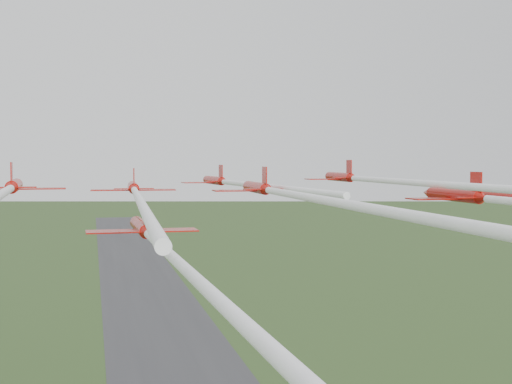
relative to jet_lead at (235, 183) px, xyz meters
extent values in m
cube|color=#353538|center=(4.87, 189.16, -53.80)|extent=(38.00, 900.00, 0.04)
cylinder|color=#A70F09|center=(-0.75, 11.17, 0.03)|extent=(1.73, 8.85, 1.14)
cone|color=#A70F09|center=(-1.11, 16.49, 0.03)|extent=(1.26, 1.93, 1.14)
cone|color=#A70F09|center=(-0.41, 6.17, 0.03)|extent=(1.12, 1.31, 1.03)
ellipsoid|color=black|center=(-0.89, 13.24, 0.44)|extent=(0.50, 1.01, 0.33)
cube|color=#A70F09|center=(-0.70, 10.35, -0.23)|extent=(9.26, 3.29, 0.10)
cube|color=#A70F09|center=(-0.48, 7.15, 0.03)|extent=(4.21, 1.52, 0.08)
cube|color=#A70F09|center=(-0.49, 7.35, 1.17)|extent=(0.23, 1.87, 2.07)
cylinder|color=silver|center=(0.93, -13.90, -0.02)|extent=(3.24, 39.03, 0.62)
cylinder|color=#A70F09|center=(-12.47, -0.89, -0.40)|extent=(1.56, 9.42, 1.21)
cone|color=#A70F09|center=(-12.26, 4.79, -0.40)|extent=(1.29, 2.03, 1.21)
cone|color=#A70F09|center=(-12.67, -6.24, -0.40)|extent=(1.15, 1.37, 1.10)
ellipsoid|color=black|center=(-12.38, 1.32, 0.04)|extent=(0.50, 1.07, 0.35)
cube|color=#A70F09|center=(-12.50, -1.77, -0.67)|extent=(9.82, 3.23, 0.11)
cube|color=#A70F09|center=(-12.63, -5.19, -0.40)|extent=(4.46, 1.49, 0.09)
cube|color=#A70F09|center=(-12.62, -4.97, 0.82)|extent=(0.18, 1.99, 2.21)
cylinder|color=silver|center=(-13.67, -33.37, -0.45)|extent=(2.63, 53.06, 0.66)
cylinder|color=#A70F09|center=(12.91, -1.78, 0.73)|extent=(1.36, 8.57, 1.11)
cone|color=#A70F09|center=(13.06, 3.39, 0.73)|extent=(1.16, 1.84, 1.11)
cone|color=#A70F09|center=(12.76, -6.66, 0.73)|extent=(1.04, 1.24, 1.00)
ellipsoid|color=black|center=(12.97, 0.22, 1.13)|extent=(0.45, 0.97, 0.32)
cube|color=#A70F09|center=(12.89, -2.59, 0.47)|extent=(8.92, 2.87, 0.10)
cube|color=#A70F09|center=(12.79, -5.70, 0.73)|extent=(4.05, 1.32, 0.08)
cube|color=#A70F09|center=(12.80, -5.50, 1.83)|extent=(0.15, 1.81, 2.01)
cylinder|color=silver|center=(12.17, -26.67, 0.67)|extent=(1.76, 38.94, 0.60)
cylinder|color=#A70F09|center=(-24.58, -13.37, 0.31)|extent=(1.66, 9.36, 1.21)
cone|color=#A70F09|center=(-24.86, -7.73, 0.31)|extent=(1.30, 2.03, 1.21)
cone|color=#A70F09|center=(-24.32, -18.68, 0.31)|extent=(1.16, 1.37, 1.10)
ellipsoid|color=black|center=(-24.69, -11.18, 0.74)|extent=(0.51, 1.06, 0.35)
cube|color=#A70F09|center=(-24.54, -14.24, 0.03)|extent=(9.77, 3.32, 0.11)
cube|color=#A70F09|center=(-24.37, -17.64, 0.31)|extent=(4.44, 1.53, 0.09)
cube|color=#A70F09|center=(-24.38, -17.42, 1.51)|extent=(0.21, 1.98, 2.19)
cylinder|color=#A70F09|center=(-0.64, -14.43, -0.04)|extent=(1.33, 8.89, 1.15)
cone|color=#A70F09|center=(-0.53, -9.06, -0.04)|extent=(1.19, 1.90, 1.15)
cone|color=#A70F09|center=(-0.75, -19.49, -0.04)|extent=(1.07, 1.27, 1.04)
ellipsoid|color=black|center=(-0.60, -12.35, 0.38)|extent=(0.46, 1.00, 0.33)
cube|color=#A70F09|center=(-0.66, -15.27, -0.30)|extent=(9.24, 2.90, 0.10)
cube|color=#A70F09|center=(-0.73, -18.50, -0.04)|extent=(4.20, 1.34, 0.08)
cube|color=#A70F09|center=(-0.72, -18.29, 1.11)|extent=(0.14, 1.88, 2.09)
cylinder|color=silver|center=(-1.22, -42.78, -0.09)|extent=(1.55, 45.45, 0.63)
cylinder|color=#A70F09|center=(27.63, -14.36, -1.29)|extent=(1.34, 8.07, 1.04)
cone|color=#A70F09|center=(27.81, -9.50, -1.29)|extent=(1.10, 1.74, 1.04)
ellipsoid|color=black|center=(27.70, -12.47, -0.91)|extent=(0.43, 0.91, 0.30)
cube|color=#A70F09|center=(27.60, -15.11, -1.53)|extent=(8.40, 2.76, 0.09)
cylinder|color=#A70F09|center=(-13.56, -31.05, -2.34)|extent=(1.27, 8.06, 1.04)
cone|color=#A70F09|center=(-13.70, -26.18, -2.34)|extent=(1.09, 1.73, 1.04)
cone|color=#A70F09|center=(-13.43, -35.63, -2.34)|extent=(0.98, 1.16, 0.95)
ellipsoid|color=black|center=(-13.62, -29.16, -1.96)|extent=(0.42, 0.91, 0.30)
cube|color=#A70F09|center=(-13.54, -31.80, -2.57)|extent=(8.38, 2.69, 0.09)
cube|color=#A70F09|center=(-13.46, -34.73, -2.34)|extent=(3.81, 1.24, 0.08)
cube|color=#A70F09|center=(-13.46, -34.54, -1.30)|extent=(0.14, 1.70, 1.89)
cylinder|color=silver|center=(-12.91, -54.08, -2.38)|extent=(1.58, 35.87, 0.57)
cylinder|color=#A70F09|center=(13.88, -28.92, -0.30)|extent=(1.18, 8.56, 1.11)
cone|color=#A70F09|center=(13.92, -23.74, -0.30)|extent=(1.12, 1.82, 1.11)
cone|color=#A70F09|center=(13.84, -33.80, -0.30)|extent=(1.02, 1.22, 1.01)
ellipsoid|color=black|center=(13.90, -26.91, 0.10)|extent=(0.43, 0.96, 0.32)
cube|color=#A70F09|center=(13.87, -29.73, -0.56)|extent=(8.87, 2.69, 0.10)
cube|color=#A70F09|center=(13.85, -32.84, -0.30)|extent=(4.03, 1.24, 0.08)
cube|color=#A70F09|center=(13.85, -32.64, 0.80)|extent=(0.12, 1.81, 2.01)
camera|label=1|loc=(-17.18, -86.02, 2.70)|focal=50.00mm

